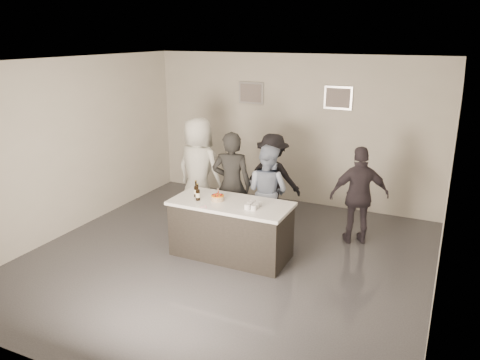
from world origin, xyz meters
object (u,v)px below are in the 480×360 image
(cake, at_px, (218,198))
(person_guest_right, at_px, (359,196))
(beer_bottle_b, at_px, (198,192))
(person_guest_back, at_px, (272,178))
(person_guest_left, at_px, (199,170))
(person_main_blue, at_px, (267,191))
(bar_counter, at_px, (231,229))
(beer_bottle_a, at_px, (196,189))
(person_main_black, at_px, (232,185))

(cake, relative_size, person_guest_right, 0.12)
(beer_bottle_b, height_order, person_guest_right, person_guest_right)
(beer_bottle_b, xyz_separation_m, person_guest_back, (0.52, 1.83, -0.21))
(person_guest_left, bearing_deg, person_main_blue, -176.85)
(bar_counter, relative_size, person_main_blue, 1.15)
(person_main_blue, distance_m, person_guest_left, 1.44)
(beer_bottle_a, relative_size, beer_bottle_b, 1.00)
(cake, distance_m, person_main_black, 0.74)
(person_guest_back, bearing_deg, person_main_blue, 102.87)
(person_guest_right, bearing_deg, person_main_blue, -9.32)
(person_main_black, height_order, person_main_blue, person_main_black)
(bar_counter, height_order, person_main_blue, person_main_blue)
(person_guest_back, bearing_deg, bar_counter, 86.96)
(cake, bearing_deg, person_guest_back, 82.00)
(bar_counter, bearing_deg, beer_bottle_a, -179.37)
(person_main_black, height_order, person_guest_right, person_main_black)
(beer_bottle_a, bearing_deg, beer_bottle_b, -50.62)
(person_guest_back, bearing_deg, person_guest_right, 166.52)
(bar_counter, relative_size, cake, 9.27)
(person_main_black, relative_size, person_guest_back, 1.12)
(beer_bottle_a, xyz_separation_m, person_guest_right, (2.29, 1.37, -0.21))
(beer_bottle_a, relative_size, person_guest_back, 0.16)
(person_main_black, bearing_deg, person_main_blue, -170.50)
(cake, relative_size, person_guest_left, 0.10)
(bar_counter, bearing_deg, cake, -175.86)
(person_main_blue, bearing_deg, person_guest_left, 8.32)
(person_main_black, xyz_separation_m, person_guest_back, (0.36, 0.98, -0.10))
(person_guest_left, bearing_deg, cake, 140.26)
(cake, xyz_separation_m, beer_bottle_a, (-0.39, 0.01, 0.09))
(cake, xyz_separation_m, person_main_black, (-0.12, 0.73, -0.02))
(person_main_blue, relative_size, person_guest_back, 0.98)
(bar_counter, bearing_deg, person_guest_back, 89.24)
(bar_counter, height_order, beer_bottle_b, beer_bottle_b)
(person_guest_right, distance_m, person_guest_back, 1.69)
(cake, relative_size, person_guest_back, 0.12)
(beer_bottle_a, relative_size, person_guest_right, 0.16)
(beer_bottle_b, height_order, person_guest_left, person_guest_left)
(beer_bottle_b, relative_size, person_main_black, 0.14)
(beer_bottle_a, bearing_deg, person_main_blue, 49.87)
(beer_bottle_a, distance_m, beer_bottle_b, 0.17)
(person_main_black, bearing_deg, bar_counter, 99.81)
(beer_bottle_b, bearing_deg, person_guest_back, 74.17)
(beer_bottle_a, xyz_separation_m, beer_bottle_b, (0.11, -0.13, 0.00))
(beer_bottle_b, distance_m, person_guest_back, 1.91)
(bar_counter, xyz_separation_m, person_guest_left, (-1.21, 1.12, 0.52))
(person_main_blue, xyz_separation_m, person_guest_right, (1.47, 0.39, 0.02))
(beer_bottle_a, bearing_deg, person_main_black, 69.43)
(bar_counter, xyz_separation_m, beer_bottle_a, (-0.61, -0.01, 0.58))
(cake, distance_m, beer_bottle_b, 0.32)
(beer_bottle_b, height_order, person_guest_back, person_guest_back)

